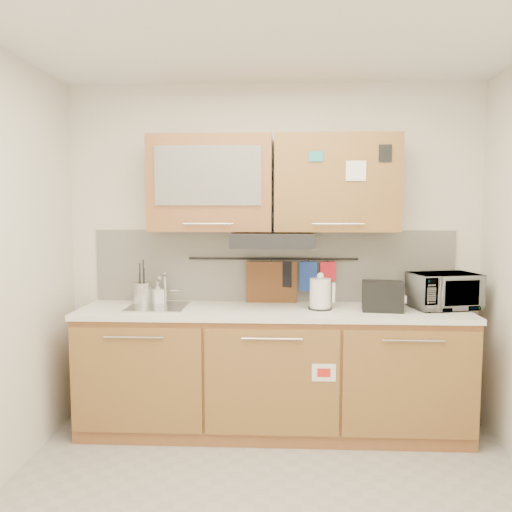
# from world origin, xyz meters

# --- Properties ---
(ceiling) EXTENTS (3.20, 3.20, 0.00)m
(ceiling) POSITION_xyz_m (0.00, 0.00, 2.60)
(ceiling) COLOR white
(ceiling) RESTS_ON wall_back
(wall_back) EXTENTS (3.20, 0.00, 3.20)m
(wall_back) POSITION_xyz_m (0.00, 1.50, 1.30)
(wall_back) COLOR silver
(wall_back) RESTS_ON ground
(base_cabinet) EXTENTS (2.80, 0.64, 0.88)m
(base_cabinet) POSITION_xyz_m (0.00, 1.19, 0.41)
(base_cabinet) COLOR #A16539
(base_cabinet) RESTS_ON floor
(countertop) EXTENTS (2.82, 0.62, 0.04)m
(countertop) POSITION_xyz_m (0.00, 1.19, 0.90)
(countertop) COLOR white
(countertop) RESTS_ON base_cabinet
(backsplash) EXTENTS (2.80, 0.02, 0.56)m
(backsplash) POSITION_xyz_m (0.00, 1.49, 1.20)
(backsplash) COLOR silver
(backsplash) RESTS_ON countertop
(upper_cabinets) EXTENTS (1.82, 0.37, 0.70)m
(upper_cabinets) POSITION_xyz_m (-0.00, 1.32, 1.83)
(upper_cabinets) COLOR #A16539
(upper_cabinets) RESTS_ON wall_back
(range_hood) EXTENTS (0.60, 0.46, 0.10)m
(range_hood) POSITION_xyz_m (0.00, 1.25, 1.42)
(range_hood) COLOR black
(range_hood) RESTS_ON upper_cabinets
(sink) EXTENTS (0.42, 0.40, 0.26)m
(sink) POSITION_xyz_m (-0.85, 1.21, 0.92)
(sink) COLOR silver
(sink) RESTS_ON countertop
(utensil_rail) EXTENTS (1.30, 0.02, 0.02)m
(utensil_rail) POSITION_xyz_m (0.00, 1.45, 1.26)
(utensil_rail) COLOR black
(utensil_rail) RESTS_ON backsplash
(utensil_crock) EXTENTS (0.14, 0.14, 0.34)m
(utensil_crock) POSITION_xyz_m (-0.98, 1.29, 1.01)
(utensil_crock) COLOR #B5B4B9
(utensil_crock) RESTS_ON countertop
(kettle) EXTENTS (0.19, 0.17, 0.27)m
(kettle) POSITION_xyz_m (0.35, 1.19, 1.03)
(kettle) COLOR silver
(kettle) RESTS_ON countertop
(toaster) EXTENTS (0.30, 0.20, 0.21)m
(toaster) POSITION_xyz_m (0.78, 1.14, 1.03)
(toaster) COLOR black
(toaster) RESTS_ON countertop
(microwave) EXTENTS (0.53, 0.42, 0.26)m
(microwave) POSITION_xyz_m (1.25, 1.26, 1.05)
(microwave) COLOR #999999
(microwave) RESTS_ON countertop
(soap_bottle) EXTENTS (0.11, 0.11, 0.17)m
(soap_bottle) POSITION_xyz_m (-0.88, 1.31, 1.01)
(soap_bottle) COLOR #999999
(soap_bottle) RESTS_ON countertop
(cutting_board) EXTENTS (0.39, 0.04, 0.48)m
(cutting_board) POSITION_xyz_m (-0.01, 1.44, 1.00)
(cutting_board) COLOR brown
(cutting_board) RESTS_ON utensil_rail
(oven_mitt) EXTENTS (0.14, 0.07, 0.23)m
(oven_mitt) POSITION_xyz_m (0.27, 1.44, 1.13)
(oven_mitt) COLOR #213D97
(oven_mitt) RESTS_ON utensil_rail
(dark_pouch) EXTENTS (0.13, 0.07, 0.20)m
(dark_pouch) POSITION_xyz_m (0.08, 1.44, 1.14)
(dark_pouch) COLOR black
(dark_pouch) RESTS_ON utensil_rail
(pot_holder) EXTENTS (0.12, 0.03, 0.15)m
(pot_holder) POSITION_xyz_m (0.42, 1.44, 1.17)
(pot_holder) COLOR red
(pot_holder) RESTS_ON utensil_rail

